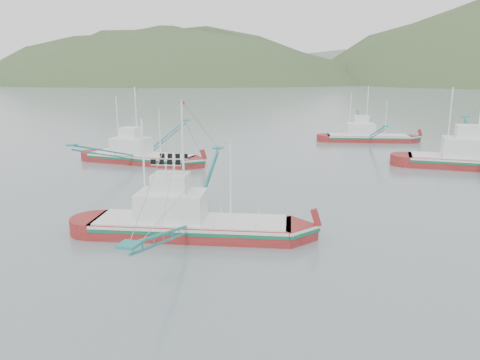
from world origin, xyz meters
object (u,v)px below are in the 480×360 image
(main_boat, at_px, (189,211))
(bg_boat_right, at_px, (478,155))
(bg_boat_far, at_px, (368,131))
(bg_boat_left, at_px, (140,152))

(main_boat, bearing_deg, bg_boat_right, 41.90)
(main_boat, bearing_deg, bg_boat_far, 67.22)
(bg_boat_right, height_order, bg_boat_left, bg_boat_right)
(bg_boat_left, bearing_deg, bg_boat_far, 48.59)
(main_boat, distance_m, bg_boat_far, 50.53)
(main_boat, relative_size, bg_boat_left, 1.00)
(bg_boat_right, bearing_deg, bg_boat_left, -167.72)
(main_boat, height_order, bg_boat_right, bg_boat_right)
(bg_boat_left, relative_size, bg_boat_far, 1.07)
(bg_boat_right, bearing_deg, main_boat, -127.00)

